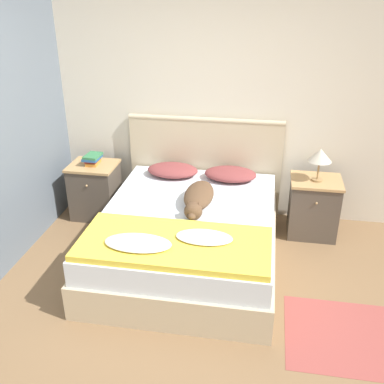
{
  "coord_description": "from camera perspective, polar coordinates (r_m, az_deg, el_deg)",
  "views": [
    {
      "loc": [
        0.69,
        -2.66,
        2.51
      ],
      "look_at": [
        0.02,
        1.21,
        0.64
      ],
      "focal_mm": 42.0,
      "sensor_mm": 36.0,
      "label": 1
    }
  ],
  "objects": [
    {
      "name": "nightstand_right",
      "position": [
        4.94,
        15.14,
        -1.84
      ],
      "size": [
        0.52,
        0.46,
        0.63
      ],
      "color": "#4C4238",
      "rests_on": "ground_plane"
    },
    {
      "name": "headboard",
      "position": [
        5.14,
        1.63,
        3.56
      ],
      "size": [
        1.73,
        0.06,
        1.14
      ],
      "color": "#C6B28E",
      "rests_on": "ground_plane"
    },
    {
      "name": "rug",
      "position": [
        3.85,
        18.93,
        -16.93
      ],
      "size": [
        0.93,
        0.84,
        0.0
      ],
      "color": "#93423D",
      "rests_on": "ground_plane"
    },
    {
      "name": "book_stack",
      "position": [
        5.12,
        -12.51,
        4.13
      ],
      "size": [
        0.18,
        0.23,
        0.11
      ],
      "color": "orange",
      "rests_on": "nightstand_left"
    },
    {
      "name": "quilt",
      "position": [
        3.66,
        -2.46,
        -6.51
      ],
      "size": [
        1.56,
        0.72,
        0.1
      ],
      "color": "yellow",
      "rests_on": "bed"
    },
    {
      "name": "wall_side_left",
      "position": [
        4.56,
        -21.8,
        7.95
      ],
      "size": [
        0.06,
        3.1,
        2.55
      ],
      "color": "slate",
      "rests_on": "ground_plane"
    },
    {
      "name": "ground_plane",
      "position": [
        3.72,
        -3.63,
        -16.99
      ],
      "size": [
        16.0,
        16.0,
        0.0
      ],
      "primitive_type": "plane",
      "color": "brown"
    },
    {
      "name": "pillow_right",
      "position": [
        4.86,
        4.9,
        2.29
      ],
      "size": [
        0.56,
        0.38,
        0.13
      ],
      "color": "brown",
      "rests_on": "bed"
    },
    {
      "name": "wall_back",
      "position": [
        4.99,
        1.63,
        11.17
      ],
      "size": [
        9.0,
        0.06,
        2.55
      ],
      "color": "beige",
      "rests_on": "ground_plane"
    },
    {
      "name": "nightstand_left",
      "position": [
        5.26,
        -12.19,
        0.24
      ],
      "size": [
        0.52,
        0.46,
        0.63
      ],
      "color": "#4C4238",
      "rests_on": "ground_plane"
    },
    {
      "name": "bed",
      "position": [
        4.35,
        -0.47,
        -5.62
      ],
      "size": [
        1.65,
        2.07,
        0.54
      ],
      "color": "#C6B28E",
      "rests_on": "ground_plane"
    },
    {
      "name": "pillow_left",
      "position": [
        4.95,
        -2.47,
        2.79
      ],
      "size": [
        0.56,
        0.38,
        0.13
      ],
      "color": "brown",
      "rests_on": "bed"
    },
    {
      "name": "table_lamp",
      "position": [
        4.68,
        15.97,
        4.42
      ],
      "size": [
        0.24,
        0.24,
        0.34
      ],
      "color": "#9E7A4C",
      "rests_on": "nightstand_right"
    },
    {
      "name": "dog",
      "position": [
        4.29,
        0.81,
        -0.67
      ],
      "size": [
        0.28,
        0.83,
        0.17
      ],
      "color": "brown",
      "rests_on": "bed"
    }
  ]
}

